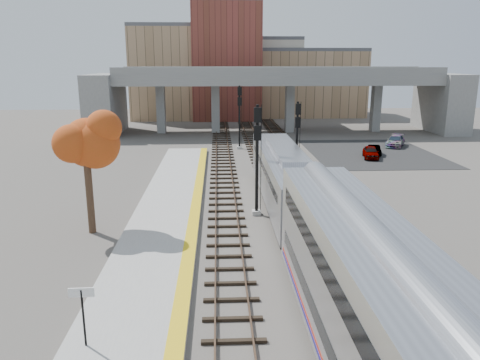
{
  "coord_description": "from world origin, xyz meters",
  "views": [
    {
      "loc": [
        -3.72,
        -24.45,
        10.35
      ],
      "look_at": [
        -2.24,
        6.25,
        2.5
      ],
      "focal_mm": 35.0,
      "sensor_mm": 36.0,
      "label": 1
    }
  ],
  "objects_px": {
    "signal_mast_near": "(257,160)",
    "car_a": "(371,152)",
    "signal_mast_mid": "(297,144)",
    "tree": "(85,137)",
    "car_c": "(395,141)",
    "car_b": "(374,150)",
    "locomotive": "(284,177)",
    "signal_mast_far": "(240,117)"
  },
  "relations": [
    {
      "from": "signal_mast_near",
      "to": "car_a",
      "type": "relative_size",
      "value": 1.98
    },
    {
      "from": "signal_mast_mid",
      "to": "tree",
      "type": "distance_m",
      "value": 18.56
    },
    {
      "from": "signal_mast_near",
      "to": "car_c",
      "type": "xyz_separation_m",
      "value": [
        19.38,
        25.64,
        -3.14
      ]
    },
    {
      "from": "car_b",
      "to": "signal_mast_near",
      "type": "bearing_deg",
      "value": -116.58
    },
    {
      "from": "car_a",
      "to": "car_c",
      "type": "distance_m",
      "value": 8.8
    },
    {
      "from": "locomotive",
      "to": "signal_mast_far",
      "type": "relative_size",
      "value": 2.53
    },
    {
      "from": "locomotive",
      "to": "signal_mast_far",
      "type": "bearing_deg",
      "value": 95.15
    },
    {
      "from": "signal_mast_mid",
      "to": "tree",
      "type": "relative_size",
      "value": 0.88
    },
    {
      "from": "car_a",
      "to": "car_b",
      "type": "relative_size",
      "value": 1.18
    },
    {
      "from": "locomotive",
      "to": "tree",
      "type": "relative_size",
      "value": 2.37
    },
    {
      "from": "locomotive",
      "to": "signal_mast_near",
      "type": "xyz_separation_m",
      "value": [
        -2.1,
        -1.77,
        1.58
      ]
    },
    {
      "from": "signal_mast_near",
      "to": "car_b",
      "type": "bearing_deg",
      "value": 53.68
    },
    {
      "from": "locomotive",
      "to": "car_c",
      "type": "height_order",
      "value": "locomotive"
    },
    {
      "from": "signal_mast_near",
      "to": "signal_mast_far",
      "type": "height_order",
      "value": "signal_mast_near"
    },
    {
      "from": "locomotive",
      "to": "signal_mast_mid",
      "type": "height_order",
      "value": "signal_mast_mid"
    },
    {
      "from": "signal_mast_near",
      "to": "car_b",
      "type": "height_order",
      "value": "signal_mast_near"
    },
    {
      "from": "locomotive",
      "to": "car_c",
      "type": "relative_size",
      "value": 4.12
    },
    {
      "from": "tree",
      "to": "signal_mast_near",
      "type": "bearing_deg",
      "value": 15.43
    },
    {
      "from": "signal_mast_near",
      "to": "car_b",
      "type": "relative_size",
      "value": 2.34
    },
    {
      "from": "signal_mast_mid",
      "to": "signal_mast_far",
      "type": "distance_m",
      "value": 17.23
    },
    {
      "from": "locomotive",
      "to": "car_a",
      "type": "height_order",
      "value": "locomotive"
    },
    {
      "from": "tree",
      "to": "car_c",
      "type": "bearing_deg",
      "value": 43.71
    },
    {
      "from": "signal_mast_far",
      "to": "signal_mast_near",
      "type": "bearing_deg",
      "value": -90.0
    },
    {
      "from": "car_a",
      "to": "car_b",
      "type": "bearing_deg",
      "value": 72.29
    },
    {
      "from": "car_a",
      "to": "car_c",
      "type": "xyz_separation_m",
      "value": [
        5.36,
        6.98,
        0.02
      ]
    },
    {
      "from": "tree",
      "to": "car_a",
      "type": "relative_size",
      "value": 2.1
    },
    {
      "from": "signal_mast_far",
      "to": "signal_mast_mid",
      "type": "bearing_deg",
      "value": -76.23
    },
    {
      "from": "signal_mast_far",
      "to": "car_c",
      "type": "height_order",
      "value": "signal_mast_far"
    },
    {
      "from": "locomotive",
      "to": "tree",
      "type": "distance_m",
      "value": 13.9
    },
    {
      "from": "locomotive",
      "to": "signal_mast_near",
      "type": "distance_m",
      "value": 3.17
    },
    {
      "from": "signal_mast_near",
      "to": "car_c",
      "type": "distance_m",
      "value": 32.29
    },
    {
      "from": "car_c",
      "to": "locomotive",
      "type": "bearing_deg",
      "value": -97.46
    },
    {
      "from": "car_a",
      "to": "signal_mast_far",
      "type": "bearing_deg",
      "value": 167.26
    },
    {
      "from": "signal_mast_far",
      "to": "car_c",
      "type": "xyz_separation_m",
      "value": [
        19.38,
        0.57,
        -3.12
      ]
    },
    {
      "from": "car_a",
      "to": "car_c",
      "type": "height_order",
      "value": "car_c"
    },
    {
      "from": "signal_mast_near",
      "to": "tree",
      "type": "height_order",
      "value": "tree"
    },
    {
      "from": "car_b",
      "to": "signal_mast_far",
      "type": "bearing_deg",
      "value": 172.72
    },
    {
      "from": "car_a",
      "to": "locomotive",
      "type": "bearing_deg",
      "value": -113.36
    },
    {
      "from": "signal_mast_far",
      "to": "car_a",
      "type": "relative_size",
      "value": 1.97
    },
    {
      "from": "signal_mast_far",
      "to": "car_b",
      "type": "distance_m",
      "value": 16.06
    },
    {
      "from": "signal_mast_near",
      "to": "car_b",
      "type": "xyz_separation_m",
      "value": [
        15.04,
        20.46,
        -3.28
      ]
    },
    {
      "from": "signal_mast_near",
      "to": "car_c",
      "type": "relative_size",
      "value": 1.64
    }
  ]
}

